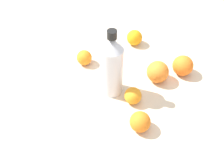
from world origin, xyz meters
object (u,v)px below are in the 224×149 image
Objects in this scene: orange_1 at (84,58)px; orange_2 at (158,72)px; orange_0 at (183,66)px; orange_3 at (140,122)px; orange_4 at (135,38)px; orange_5 at (133,96)px; water_bottle at (112,66)px.

orange_2 reaches higher than orange_1.
orange_0 is at bearing -7.58° from orange_2.
orange_2 is (-0.11, 0.01, 0.00)m from orange_0.
orange_0 reaches higher than orange_1.
orange_3 is at bearing -82.39° from orange_1.
orange_5 is at bearing -119.90° from orange_4.
orange_0 is 0.31m from orange_3.
orange_3 is at bearing -116.72° from orange_4.
orange_2 is at bearing -97.50° from orange_4.
orange_2 is at bearing 172.42° from orange_0.
water_bottle is 0.20m from orange_3.
orange_3 is at bearing -21.00° from water_bottle.
orange_4 is at bearing 60.10° from orange_5.
water_bottle is 0.30m from orange_4.
orange_1 is (-0.32, 0.22, -0.01)m from orange_0.
orange_0 is 0.39m from orange_1.
water_bottle is 0.13m from orange_5.
orange_3 is 0.98× the size of orange_4.
water_bottle reaches higher than orange_1.
orange_1 is at bearing -173.62° from orange_4.
orange_2 reaches higher than orange_5.
water_bottle is 3.85× the size of orange_4.
orange_1 is 0.92× the size of orange_3.
orange_5 is (0.08, -0.26, -0.00)m from orange_1.
orange_2 is 0.14m from orange_5.
orange_1 is (-0.04, 0.18, -0.09)m from water_bottle.
water_bottle is 4.29× the size of orange_1.
orange_0 is 1.17× the size of orange_4.
orange_0 is at bearing 9.49° from orange_5.
water_bottle reaches higher than orange_0.
orange_3 is at bearing -107.12° from orange_5.
orange_4 is at bearing 82.50° from orange_2.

